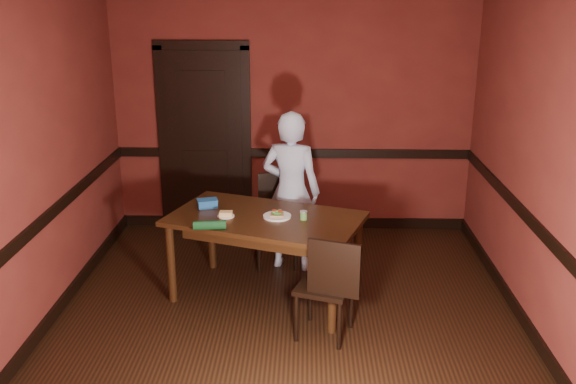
# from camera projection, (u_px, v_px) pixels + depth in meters

# --- Properties ---
(floor) EXTENTS (4.00, 4.50, 0.01)m
(floor) POSITION_uv_depth(u_px,v_px,m) (287.00, 322.00, 5.44)
(floor) COLOR black
(floor) RESTS_ON ground
(wall_back) EXTENTS (4.00, 0.02, 2.70)m
(wall_back) POSITION_uv_depth(u_px,v_px,m) (293.00, 114.00, 7.16)
(wall_back) COLOR maroon
(wall_back) RESTS_ON ground
(wall_front) EXTENTS (4.00, 0.02, 2.70)m
(wall_front) POSITION_uv_depth(u_px,v_px,m) (271.00, 308.00, 2.88)
(wall_front) COLOR maroon
(wall_front) RESTS_ON ground
(wall_left) EXTENTS (0.02, 4.50, 2.70)m
(wall_left) POSITION_uv_depth(u_px,v_px,m) (35.00, 167.00, 5.08)
(wall_left) COLOR maroon
(wall_left) RESTS_ON ground
(wall_right) EXTENTS (0.02, 4.50, 2.70)m
(wall_right) POSITION_uv_depth(u_px,v_px,m) (544.00, 172.00, 4.96)
(wall_right) COLOR maroon
(wall_right) RESTS_ON ground
(dado_back) EXTENTS (4.00, 0.03, 0.10)m
(dado_back) POSITION_uv_depth(u_px,v_px,m) (293.00, 153.00, 7.28)
(dado_back) COLOR black
(dado_back) RESTS_ON ground
(dado_left) EXTENTS (0.03, 4.50, 0.10)m
(dado_left) POSITION_uv_depth(u_px,v_px,m) (43.00, 221.00, 5.22)
(dado_left) COLOR black
(dado_left) RESTS_ON ground
(dado_right) EXTENTS (0.03, 4.50, 0.10)m
(dado_right) POSITION_uv_depth(u_px,v_px,m) (535.00, 226.00, 5.10)
(dado_right) COLOR black
(dado_right) RESTS_ON ground
(baseboard_back) EXTENTS (4.00, 0.03, 0.12)m
(baseboard_back) POSITION_uv_depth(u_px,v_px,m) (293.00, 222.00, 7.54)
(baseboard_back) COLOR black
(baseboard_back) RESTS_ON ground
(baseboard_left) EXTENTS (0.03, 4.50, 0.12)m
(baseboard_left) POSITION_uv_depth(u_px,v_px,m) (55.00, 312.00, 5.48)
(baseboard_left) COLOR black
(baseboard_left) RESTS_ON ground
(baseboard_right) EXTENTS (0.03, 4.50, 0.12)m
(baseboard_right) POSITION_uv_depth(u_px,v_px,m) (523.00, 319.00, 5.37)
(baseboard_right) COLOR black
(baseboard_right) RESTS_ON ground
(door) EXTENTS (1.05, 0.07, 2.20)m
(door) POSITION_uv_depth(u_px,v_px,m) (205.00, 136.00, 7.24)
(door) COLOR black
(door) RESTS_ON ground
(dining_table) EXTENTS (1.88, 1.43, 0.78)m
(dining_table) POSITION_uv_depth(u_px,v_px,m) (266.00, 257.00, 5.78)
(dining_table) COLOR black
(dining_table) RESTS_ON floor
(chair_far) EXTENTS (0.48, 0.48, 0.92)m
(chair_far) POSITION_uv_depth(u_px,v_px,m) (276.00, 222.00, 6.44)
(chair_far) COLOR black
(chair_far) RESTS_ON floor
(chair_near) EXTENTS (0.53, 0.53, 0.89)m
(chair_near) POSITION_uv_depth(u_px,v_px,m) (325.00, 285.00, 5.12)
(chair_near) COLOR black
(chair_near) RESTS_ON floor
(person) EXTENTS (0.66, 0.51, 1.60)m
(person) POSITION_uv_depth(u_px,v_px,m) (291.00, 191.00, 6.28)
(person) COLOR #B5CDF0
(person) RESTS_ON floor
(sandwich_plate) EXTENTS (0.25, 0.25, 0.06)m
(sandwich_plate) POSITION_uv_depth(u_px,v_px,m) (277.00, 215.00, 5.64)
(sandwich_plate) COLOR white
(sandwich_plate) RESTS_ON dining_table
(sauce_jar) EXTENTS (0.07, 0.07, 0.08)m
(sauce_jar) POSITION_uv_depth(u_px,v_px,m) (304.00, 215.00, 5.57)
(sauce_jar) COLOR #599646
(sauce_jar) RESTS_ON dining_table
(cheese_saucer) EXTENTS (0.15, 0.15, 0.05)m
(cheese_saucer) POSITION_uv_depth(u_px,v_px,m) (226.00, 215.00, 5.65)
(cheese_saucer) COLOR white
(cheese_saucer) RESTS_ON dining_table
(food_tub) EXTENTS (0.21, 0.17, 0.08)m
(food_tub) POSITION_uv_depth(u_px,v_px,m) (207.00, 203.00, 5.87)
(food_tub) COLOR blue
(food_tub) RESTS_ON dining_table
(wrapped_veg) EXTENTS (0.28, 0.11, 0.08)m
(wrapped_veg) POSITION_uv_depth(u_px,v_px,m) (210.00, 225.00, 5.35)
(wrapped_veg) COLOR #11421E
(wrapped_veg) RESTS_ON dining_table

